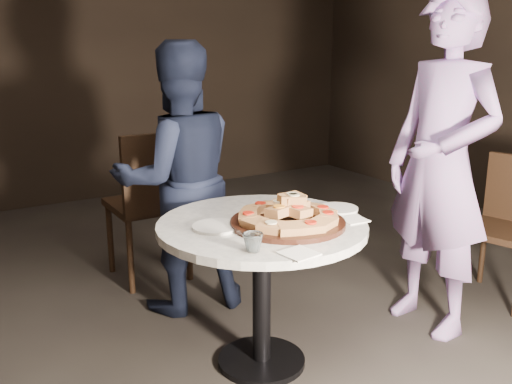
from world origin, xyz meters
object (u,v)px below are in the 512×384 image
Objects in this scene: focaccia_pile at (288,213)px; water_glass at (253,242)px; chair_right at (510,218)px; diner_teal at (441,166)px; table at (262,250)px; serving_board at (288,223)px; chair_far at (153,197)px; diner_navy at (178,180)px.

water_glass is at bearing -147.27° from focaccia_pile.
diner_teal is at bearing -102.72° from chair_right.
table is at bearing -108.71° from chair_right.
serving_board is (0.07, -0.10, 0.14)m from table.
chair_right is 0.48× the size of diner_teal.
water_glass is at bearing -84.34° from diner_teal.
chair_far is (-0.13, 1.27, -0.21)m from focaccia_pile.
diner_teal is (0.99, -0.14, 0.30)m from table.
table is 1.18× the size of chair_far.
focaccia_pile is 0.88m from diner_navy.
water_glass reaches higher than serving_board.
chair_far is at bearing 95.98° from focaccia_pile.
focaccia_pile is at bearing 107.59° from diner_navy.
focaccia_pile is 0.54× the size of chair_right.
table is at bearing 128.17° from serving_board.
chair_far is 0.44m from diner_navy.
water_glass is 1.08m from diner_navy.
water_glass is 0.10× the size of chair_right.
focaccia_pile reaches higher than table.
chair_far is at bearing 83.43° from water_glass.
diner_navy is at bearing 90.32° from chair_far.
water_glass is 1.23m from diner_teal.
water_glass is 0.05× the size of diner_navy.
water_glass is (-0.30, -0.19, -0.02)m from focaccia_pile.
diner_navy reaches higher than chair_right.
diner_navy is at bearing -132.49° from diner_teal.
chair_far reaches higher than focaccia_pile.
chair_far is 0.55× the size of diner_teal.
focaccia_pile is 0.36m from water_glass.
focaccia_pile is at bearing 12.40° from serving_board.
serving_board is 0.05m from focaccia_pile.
table is 0.19m from serving_board.
diner_navy is (-0.13, 0.87, 0.03)m from serving_board.
serving_board is 0.88m from diner_navy.
diner_teal reaches higher than diner_navy.
diner_teal reaches higher than focaccia_pile.
serving_board is 0.34× the size of diner_navy.
water_glass is (-0.22, -0.29, 0.17)m from table.
chair_right reaches higher than water_glass.
diner_teal is at bearing -2.89° from serving_board.
chair_far is 2.16m from chair_right.
chair_right is (1.72, -1.30, -0.08)m from chair_far.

